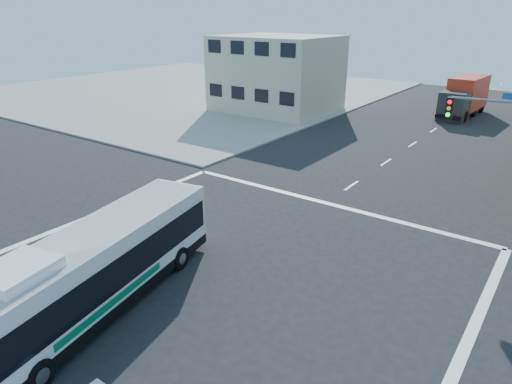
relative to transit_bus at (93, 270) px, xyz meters
The scene contains 5 objects.
ground 5.29m from the transit_bus, 65.11° to the left, with size 120.00×120.00×0.00m, color black.
sidewalk_nw 51.47m from the transit_bus, 129.74° to the left, with size 50.00×50.00×0.15m, color gray.
building_west 37.69m from the transit_bus, 113.35° to the left, with size 12.06×10.06×8.00m.
transit_bus is the anchor object (origin of this frame).
box_truck 43.97m from the transit_bus, 86.56° to the left, with size 3.17×9.04×4.00m.
Camera 1 is at (10.97, -12.67, 10.38)m, focal length 32.00 mm.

